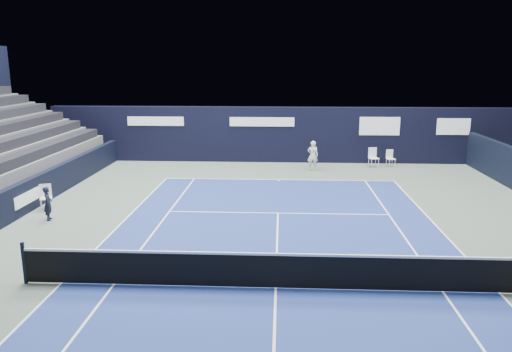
{
  "coord_description": "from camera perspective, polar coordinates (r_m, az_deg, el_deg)",
  "views": [
    {
      "loc": [
        0.1,
        -11.53,
        5.51
      ],
      "look_at": [
        -0.85,
        6.95,
        1.3
      ],
      "focal_mm": 35.0,
      "sensor_mm": 36.0,
      "label": 1
    }
  ],
  "objects": [
    {
      "name": "back_sponsor_wall",
      "position": [
        28.31,
        2.74,
        4.76
      ],
      "size": [
        26.0,
        0.63,
        3.1
      ],
      "color": "black",
      "rests_on": "ground"
    },
    {
      "name": "folding_chair_back_a",
      "position": [
        28.07,
        15.06,
        2.32
      ],
      "size": [
        0.5,
        0.52,
        0.92
      ],
      "rotation": [
        0.0,
        0.0,
        0.29
      ],
      "color": "white",
      "rests_on": "ground"
    },
    {
      "name": "tennis_net",
      "position": [
        12.57,
        2.29,
        -10.64
      ],
      "size": [
        12.9,
        0.1,
        1.1
      ],
      "color": "black",
      "rests_on": "ground"
    },
    {
      "name": "court_surface",
      "position": [
        12.78,
        2.27,
        -12.72
      ],
      "size": [
        10.97,
        23.77,
        0.01
      ],
      "primitive_type": "cube",
      "color": "navy",
      "rests_on": "ground"
    },
    {
      "name": "folding_chair_back_b",
      "position": [
        27.64,
        13.24,
        2.24
      ],
      "size": [
        0.56,
        0.55,
        1.05
      ],
      "rotation": [
        0.0,
        0.0,
        0.24
      ],
      "color": "white",
      "rests_on": "ground"
    },
    {
      "name": "tennis_player",
      "position": [
        26.23,
        6.5,
        2.35
      ],
      "size": [
        0.59,
        0.8,
        1.55
      ],
      "color": "white",
      "rests_on": "ground"
    },
    {
      "name": "court_markings",
      "position": [
        12.78,
        2.27,
        -12.69
      ],
      "size": [
        11.03,
        23.83,
        0.0
      ],
      "color": "white",
      "rests_on": "court_surface"
    },
    {
      "name": "line_judge",
      "position": [
        19.28,
        -22.67,
        -2.92
      ],
      "size": [
        0.41,
        0.51,
        1.23
      ],
      "primitive_type": "imported",
      "rotation": [
        0.0,
        0.0,
        1.86
      ],
      "color": "black",
      "rests_on": "ground"
    },
    {
      "name": "line_judge_chair",
      "position": [
        20.75,
        -22.9,
        -2.03
      ],
      "size": [
        0.56,
        0.55,
        0.97
      ],
      "rotation": [
        0.0,
        0.0,
        0.4
      ],
      "color": "silver",
      "rests_on": "ground"
    },
    {
      "name": "side_barrier_left",
      "position": [
        20.56,
        -25.0,
        -2.23
      ],
      "size": [
        0.33,
        22.0,
        1.2
      ],
      "color": "black",
      "rests_on": "ground"
    },
    {
      "name": "ground",
      "position": [
        14.61,
        2.37,
        -9.35
      ],
      "size": [
        48.0,
        48.0,
        0.0
      ],
      "primitive_type": "plane",
      "color": "#4A584F",
      "rests_on": "ground"
    }
  ]
}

